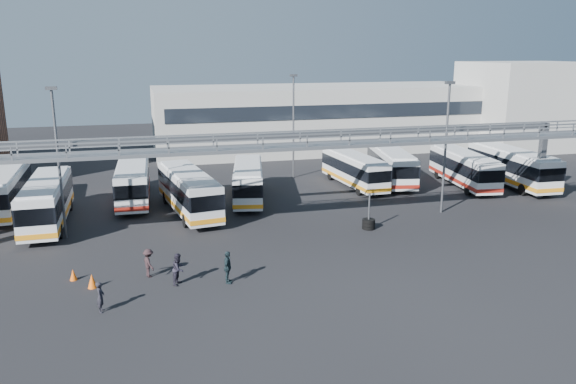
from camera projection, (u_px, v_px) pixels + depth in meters
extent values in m
plane|color=black|center=(326.00, 257.00, 34.86)|extent=(140.00, 140.00, 0.00)
cube|color=gray|center=(304.00, 147.00, 38.05)|extent=(50.00, 1.80, 0.22)
cube|color=gray|center=(307.00, 135.00, 37.02)|extent=(50.00, 0.10, 0.10)
cube|color=gray|center=(300.00, 131.00, 38.61)|extent=(50.00, 0.10, 0.10)
cube|color=#4C4F54|center=(288.00, 135.00, 41.74)|extent=(45.00, 0.50, 0.35)
cube|color=#9E9E99|center=(320.00, 118.00, 72.47)|extent=(42.00, 14.00, 8.00)
cube|color=#B2B2AD|center=(524.00, 105.00, 72.98)|extent=(14.00, 12.00, 11.00)
cylinder|color=#4C4F54|center=(59.00, 166.00, 37.13)|extent=(0.18, 0.18, 10.00)
cube|color=#4C4F54|center=(51.00, 88.00, 35.87)|extent=(0.70, 0.35, 0.22)
cylinder|color=#4C4F54|center=(445.00, 150.00, 43.19)|extent=(0.18, 0.18, 10.00)
cube|color=#4C4F54|center=(450.00, 83.00, 41.94)|extent=(0.70, 0.35, 0.22)
cylinder|color=#4C4F54|center=(293.00, 128.00, 55.24)|extent=(0.18, 0.18, 10.00)
cube|color=#4C4F54|center=(294.00, 75.00, 53.99)|extent=(0.70, 0.35, 0.22)
cube|color=silver|center=(4.00, 190.00, 44.06)|extent=(2.79, 11.01, 2.74)
cube|color=black|center=(4.00, 186.00, 43.98)|extent=(2.85, 11.07, 1.09)
cube|color=orange|center=(6.00, 202.00, 44.29)|extent=(2.84, 11.06, 0.35)
cube|color=silver|center=(2.00, 172.00, 43.70)|extent=(2.51, 9.91, 0.16)
cylinder|color=black|center=(14.00, 217.00, 41.44)|extent=(0.33, 1.00, 1.00)
cylinder|color=black|center=(28.00, 194.00, 47.94)|extent=(0.33, 1.00, 1.00)
cube|color=silver|center=(47.00, 201.00, 40.82)|extent=(2.59, 11.07, 2.76)
cube|color=black|center=(46.00, 196.00, 40.74)|extent=(2.65, 11.13, 1.10)
cube|color=orange|center=(48.00, 213.00, 41.06)|extent=(2.64, 11.12, 0.35)
cube|color=silver|center=(45.00, 181.00, 40.46)|extent=(2.33, 9.96, 0.16)
cylinder|color=black|center=(23.00, 234.00, 37.55)|extent=(0.31, 1.01, 1.00)
cylinder|color=black|center=(60.00, 231.00, 38.13)|extent=(0.31, 1.01, 1.00)
cylinder|color=black|center=(39.00, 207.00, 44.16)|extent=(0.31, 1.01, 1.00)
cylinder|color=black|center=(70.00, 205.00, 44.74)|extent=(0.31, 1.01, 1.00)
cube|color=silver|center=(133.00, 181.00, 47.13)|extent=(2.80, 10.95, 2.72)
cube|color=black|center=(133.00, 177.00, 47.05)|extent=(2.87, 11.01, 1.09)
cube|color=maroon|center=(134.00, 192.00, 47.36)|extent=(2.86, 11.00, 0.35)
cube|color=silver|center=(132.00, 164.00, 46.77)|extent=(2.52, 9.86, 0.16)
cylinder|color=black|center=(118.00, 208.00, 43.92)|extent=(0.33, 1.00, 0.99)
cylinder|color=black|center=(147.00, 206.00, 44.41)|extent=(0.33, 1.00, 0.99)
cylinder|color=black|center=(123.00, 187.00, 50.49)|extent=(0.33, 1.00, 0.99)
cylinder|color=black|center=(148.00, 186.00, 50.98)|extent=(0.33, 1.00, 0.99)
cube|color=silver|center=(188.00, 191.00, 43.76)|extent=(4.12, 11.24, 2.75)
cube|color=black|center=(188.00, 187.00, 43.68)|extent=(4.18, 11.31, 1.10)
cube|color=orange|center=(189.00, 203.00, 44.00)|extent=(4.17, 11.30, 0.35)
cube|color=silver|center=(188.00, 172.00, 43.40)|extent=(3.70, 10.12, 0.16)
cylinder|color=black|center=(186.00, 221.00, 40.52)|extent=(0.45, 1.03, 1.00)
cylinder|color=black|center=(216.00, 217.00, 41.40)|extent=(0.45, 1.03, 1.00)
cylinder|color=black|center=(166.00, 198.00, 46.77)|extent=(0.45, 1.03, 1.00)
cylinder|color=black|center=(192.00, 195.00, 47.65)|extent=(0.45, 1.03, 1.00)
cube|color=silver|center=(248.00, 181.00, 47.72)|extent=(4.26, 10.41, 2.54)
cube|color=black|center=(248.00, 177.00, 47.65)|extent=(4.34, 10.48, 1.02)
cube|color=orange|center=(248.00, 191.00, 47.94)|extent=(4.32, 10.47, 0.32)
cube|color=silver|center=(248.00, 165.00, 47.39)|extent=(3.84, 9.37, 0.15)
cylinder|color=black|center=(235.00, 205.00, 44.82)|extent=(0.45, 0.96, 0.92)
cylinder|color=black|center=(261.00, 204.00, 44.94)|extent=(0.45, 0.96, 0.92)
cylinder|color=black|center=(237.00, 186.00, 51.10)|extent=(0.45, 0.96, 0.92)
cylinder|color=black|center=(260.00, 185.00, 51.23)|extent=(0.45, 0.96, 0.92)
cube|color=silver|center=(354.00, 169.00, 52.43)|extent=(3.00, 10.13, 2.50)
cube|color=black|center=(354.00, 166.00, 52.36)|extent=(3.07, 10.20, 1.00)
cube|color=orange|center=(354.00, 178.00, 52.65)|extent=(3.06, 10.19, 0.32)
cube|color=silver|center=(355.00, 155.00, 52.11)|extent=(2.70, 9.12, 0.15)
cylinder|color=black|center=(359.00, 190.00, 49.48)|extent=(0.34, 0.93, 0.91)
cylinder|color=black|center=(380.00, 188.00, 50.13)|extent=(0.34, 0.93, 0.91)
cylinder|color=black|center=(330.00, 175.00, 55.33)|extent=(0.34, 0.93, 0.91)
cylinder|color=black|center=(349.00, 174.00, 55.98)|extent=(0.34, 0.93, 0.91)
cube|color=silver|center=(391.00, 164.00, 54.02)|extent=(4.43, 10.91, 2.66)
cube|color=black|center=(391.00, 161.00, 53.94)|extent=(4.50, 10.98, 1.06)
cube|color=maroon|center=(391.00, 174.00, 54.25)|extent=(4.49, 10.97, 0.34)
cube|color=silver|center=(392.00, 150.00, 53.67)|extent=(3.99, 9.82, 0.15)
cylinder|color=black|center=(388.00, 186.00, 50.97)|extent=(0.47, 1.01, 0.97)
cylinder|color=black|center=(411.00, 185.00, 51.11)|extent=(0.47, 1.01, 0.97)
cylinder|color=black|center=(372.00, 170.00, 57.56)|extent=(0.47, 1.01, 0.97)
cylinder|color=black|center=(393.00, 170.00, 57.70)|extent=(0.47, 1.01, 0.97)
cube|color=silver|center=(464.00, 168.00, 52.57)|extent=(3.61, 10.74, 2.63)
cube|color=black|center=(464.00, 165.00, 52.49)|extent=(3.67, 10.80, 1.05)
cube|color=maroon|center=(463.00, 178.00, 52.80)|extent=(3.66, 10.79, 0.34)
cube|color=silver|center=(465.00, 153.00, 52.23)|extent=(3.25, 9.66, 0.15)
cylinder|color=black|center=(468.00, 190.00, 49.50)|extent=(0.40, 0.98, 0.96)
cylinder|color=black|center=(491.00, 189.00, 49.80)|extent=(0.40, 0.98, 0.96)
cylinder|color=black|center=(438.00, 174.00, 55.96)|extent=(0.40, 0.98, 0.96)
cylinder|color=black|center=(458.00, 173.00, 56.26)|extent=(0.40, 0.98, 0.96)
cube|color=silver|center=(512.00, 166.00, 52.77)|extent=(3.01, 11.43, 2.84)
cube|color=black|center=(512.00, 162.00, 52.69)|extent=(3.07, 11.49, 1.13)
cube|color=orange|center=(510.00, 176.00, 53.02)|extent=(3.06, 11.48, 0.36)
cube|color=silver|center=(513.00, 150.00, 52.40)|extent=(2.71, 10.29, 0.16)
cylinder|color=black|center=(523.00, 190.00, 49.43)|extent=(0.35, 1.04, 1.03)
cylinder|color=black|center=(546.00, 188.00, 49.93)|extent=(0.35, 1.04, 1.03)
cylinder|color=black|center=(478.00, 173.00, 56.29)|extent=(0.35, 1.04, 1.03)
cylinder|color=black|center=(499.00, 172.00, 56.79)|extent=(0.35, 1.04, 1.03)
imported|color=black|center=(100.00, 297.00, 27.34)|extent=(0.44, 0.61, 1.57)
imported|color=#221F2C|center=(179.00, 269.00, 30.60)|extent=(0.99, 1.07, 1.76)
imported|color=black|center=(149.00, 263.00, 31.59)|extent=(0.95, 1.21, 1.65)
imported|color=#18272C|center=(228.00, 267.00, 30.70)|extent=(0.79, 1.16, 1.84)
cone|color=#F55D0D|center=(92.00, 281.00, 30.21)|extent=(0.54, 0.54, 0.79)
cone|color=#F55D0D|center=(73.00, 275.00, 31.24)|extent=(0.45, 0.45, 0.64)
cylinder|color=black|center=(368.00, 227.00, 40.23)|extent=(0.92, 0.92, 0.22)
cylinder|color=black|center=(369.00, 224.00, 40.17)|extent=(0.92, 0.92, 0.22)
cylinder|color=black|center=(369.00, 221.00, 40.11)|extent=(0.92, 0.92, 0.22)
cylinder|color=#4C4F54|center=(369.00, 211.00, 39.94)|extent=(0.13, 0.13, 2.63)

